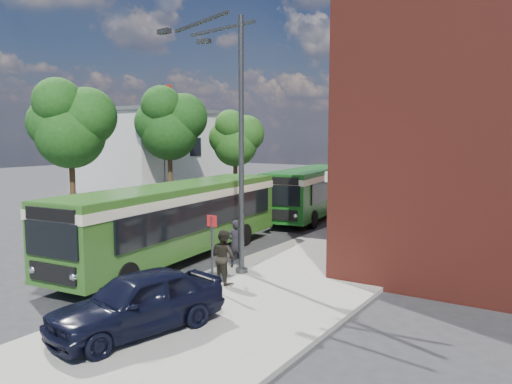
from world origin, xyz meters
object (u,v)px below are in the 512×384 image
Objects in this scene: bus_front at (178,214)px; parked_car at (138,302)px; street_lamp at (233,141)px; bus_rear at (311,189)px.

parked_car is (4.50, -6.54, -0.92)m from bus_front.
street_lamp is at bearing 115.55° from parked_car.
street_lamp is 4.44m from bus_front.
bus_front is 2.84× the size of parked_car.
bus_front is 11.73m from bus_rear.
bus_front and bus_rear have the same top height.
bus_front reaches higher than parked_car.
bus_rear is at bearing 116.98° from parked_car.
street_lamp is at bearing -12.36° from bus_front.
parked_car is (4.43, -18.27, -0.92)m from bus_rear.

